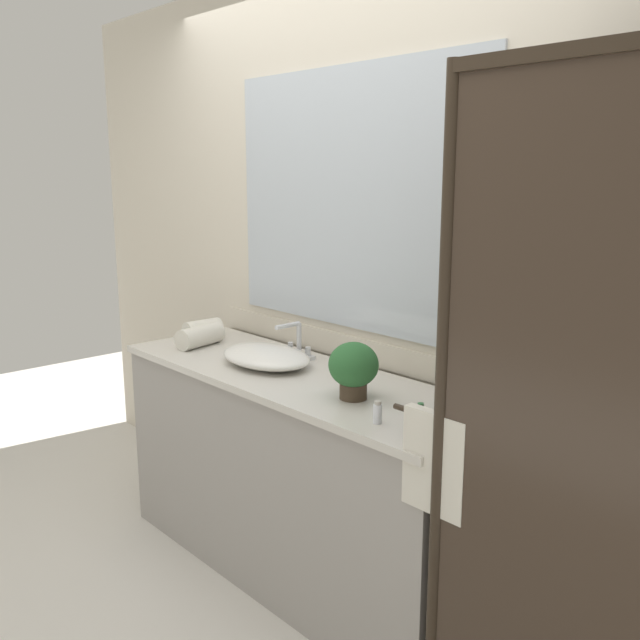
% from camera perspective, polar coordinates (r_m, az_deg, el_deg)
% --- Properties ---
extents(ground_plane, '(8.00, 8.00, 0.00)m').
position_cam_1_polar(ground_plane, '(3.24, -1.91, -19.87)').
color(ground_plane, silver).
extents(wall_back_with_mirror, '(4.40, 0.06, 2.60)m').
position_cam_1_polar(wall_back_with_mirror, '(3.01, 2.90, 4.34)').
color(wall_back_with_mirror, beige).
rests_on(wall_back_with_mirror, ground_plane).
extents(vanity_cabinet, '(1.80, 0.58, 0.90)m').
position_cam_1_polar(vanity_cabinet, '(3.03, -1.83, -12.56)').
color(vanity_cabinet, '#9E9993').
rests_on(vanity_cabinet, ground_plane).
extents(shower_enclosure, '(1.20, 0.59, 2.00)m').
position_cam_1_polar(shower_enclosure, '(1.92, 19.29, -9.82)').
color(shower_enclosure, '#2D2319').
rests_on(shower_enclosure, ground_plane).
extents(sink_basin, '(0.45, 0.31, 0.08)m').
position_cam_1_polar(sink_basin, '(2.99, -4.46, -2.99)').
color(sink_basin, white).
rests_on(sink_basin, vanity_cabinet).
extents(faucet, '(0.17, 0.15, 0.17)m').
position_cam_1_polar(faucet, '(3.09, -1.89, -2.10)').
color(faucet, silver).
rests_on(faucet, vanity_cabinet).
extents(potted_plant, '(0.18, 0.18, 0.21)m').
position_cam_1_polar(potted_plant, '(2.52, 2.77, -3.90)').
color(potted_plant, '#473828').
rests_on(potted_plant, vanity_cabinet).
extents(amenity_bottle_conditioner, '(0.03, 0.03, 0.08)m').
position_cam_1_polar(amenity_bottle_conditioner, '(2.31, 4.76, -7.62)').
color(amenity_bottle_conditioner, silver).
rests_on(amenity_bottle_conditioner, vanity_cabinet).
extents(amenity_bottle_body_wash, '(0.03, 0.03, 0.10)m').
position_cam_1_polar(amenity_bottle_body_wash, '(2.39, 10.86, -6.90)').
color(amenity_bottle_body_wash, '#4C7056').
rests_on(amenity_bottle_body_wash, vanity_cabinet).
extents(amenity_bottle_shampoo, '(0.03, 0.03, 0.08)m').
position_cam_1_polar(amenity_bottle_shampoo, '(2.29, 8.26, -7.84)').
color(amenity_bottle_shampoo, '#4C7056').
rests_on(amenity_bottle_shampoo, vanity_cabinet).
extents(rolled_towel_near_edge, '(0.10, 0.19, 0.10)m').
position_cam_1_polar(rolled_towel_near_edge, '(3.47, -9.62, -0.79)').
color(rolled_towel_near_edge, silver).
rests_on(rolled_towel_near_edge, vanity_cabinet).
extents(rolled_towel_middle, '(0.15, 0.25, 0.10)m').
position_cam_1_polar(rolled_towel_middle, '(3.34, -9.84, -1.31)').
color(rolled_towel_middle, silver).
rests_on(rolled_towel_middle, vanity_cabinet).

